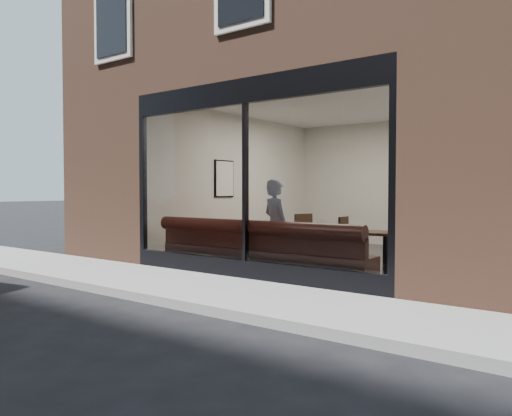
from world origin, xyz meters
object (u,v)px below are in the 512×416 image
Objects in this scene: cafe_table_left at (211,224)px; cafe_chair_right at (333,255)px; banquette at (260,262)px; cafe_chair_left at (298,248)px; person at (276,227)px; cafe_table_right at (385,233)px.

cafe_chair_right is (2.56, 0.47, -0.50)m from cafe_table_left.
cafe_table_left is at bearing 6.19° from cafe_chair_right.
banquette is at bearing 61.65° from cafe_chair_right.
banquette is 5.78× the size of cafe_table_left.
cafe_table_left reaches higher than cafe_chair_right.
cafe_table_left reaches higher than cafe_chair_left.
cafe_chair_left is (-0.65, 1.75, -0.57)m from person.
person reaches higher than cafe_chair_right.
cafe_chair_right is at bearing 65.80° from banquette.
cafe_table_right is at bearing 173.61° from cafe_chair_left.
cafe_table_right reaches higher than banquette.
banquette is 0.65m from person.
person is 2.33× the size of cafe_table_left.
banquette is at bearing 86.40° from person.
cafe_table_right is (3.77, -0.09, 0.00)m from cafe_table_left.
banquette is 2.48× the size of person.
banquette is 6.16× the size of cafe_table_right.
cafe_table_left is 3.77m from cafe_table_right.
cafe_table_left is at bearing 57.33° from cafe_chair_left.
person is at bearing 63.65° from banquette.
cafe_table_right reaches higher than cafe_chair_right.
person is 1.36m from cafe_chair_right.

